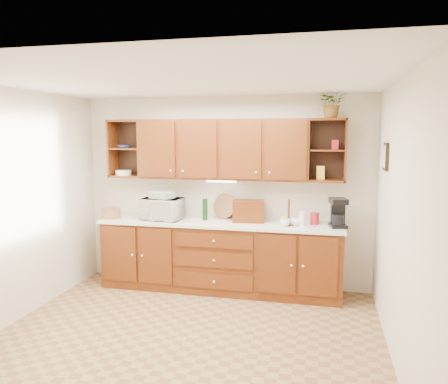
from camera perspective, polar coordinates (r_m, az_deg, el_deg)
The scene contains 26 objects.
floor at distance 4.78m, azimuth -4.82°, elevation -18.37°, with size 4.00×4.00×0.00m, color olive.
ceiling at distance 4.34m, azimuth -5.21°, elevation 14.29°, with size 4.00×4.00×0.00m, color white.
back_wall at distance 6.05m, azimuth 0.11°, elevation 0.03°, with size 4.00×4.00×0.00m, color beige.
left_wall at distance 5.34m, azimuth -25.90°, elevation -1.72°, with size 3.50×3.50×0.00m, color beige.
right_wall at distance 4.22m, azimuth 21.84°, elevation -3.75°, with size 3.50×3.50×0.00m, color beige.
base_cabinets at distance 5.93m, azimuth -0.55°, elevation -8.51°, with size 3.20×0.60×0.90m, color #3D1407.
countertop at distance 5.81m, azimuth -0.58°, elevation -4.08°, with size 3.24×0.64×0.04m, color silver.
upper_cabinets at distance 5.84m, azimuth -0.15°, elevation 5.60°, with size 3.20×0.33×0.80m.
undercabinet_light at distance 5.82m, azimuth -0.37°, elevation 1.42°, with size 0.40×0.05×0.03m, color white.
framed_picture at distance 5.04m, azimuth 20.37°, elevation 4.36°, with size 0.03×0.24×0.30m, color black.
wicker_basket at distance 6.24m, azimuth -14.50°, elevation -2.68°, with size 0.25×0.25×0.14m, color olive.
microwave at distance 5.98m, azimuth -8.07°, elevation -2.20°, with size 0.53×0.36×0.29m, color silver.
towel_stack at distance 5.95m, azimuth -8.10°, elevation -0.39°, with size 0.29×0.21×0.09m, color #CDB960.
wine_bottle at distance 5.90m, azimuth -2.50°, elevation -2.28°, with size 0.07×0.07×0.29m, color black.
woven_tray at distance 6.04m, azimuth 0.03°, elevation -3.35°, with size 0.35×0.35×0.02m, color olive.
bread_box at distance 5.79m, azimuth 3.23°, elevation -2.49°, with size 0.41×0.26×0.29m, color #3D1407.
mug_tree at distance 5.63m, azimuth 8.43°, elevation -3.79°, with size 0.27×0.28×0.33m.
canister_red at distance 5.74m, azimuth 11.75°, elevation -3.40°, with size 0.11×0.11×0.15m, color #AB1822.
canister_white at distance 5.61m, azimuth 10.19°, elevation -3.43°, with size 0.08×0.08×0.19m, color white.
canister_yellow at distance 5.65m, azimuth 7.87°, elevation -3.72°, with size 0.08×0.08×0.11m, color yellow.
coffee_maker at distance 5.64m, azimuth 14.67°, elevation -2.67°, with size 0.24×0.29×0.36m.
bowl_stack at distance 6.28m, azimuth -12.98°, elevation 5.79°, with size 0.16×0.16×0.04m, color #2A489C.
plate_stack at distance 6.32m, azimuth -13.00°, elevation 2.48°, with size 0.22×0.22×0.07m, color white.
pantry_box_yellow at distance 5.69m, azimuth 12.48°, elevation 2.48°, with size 0.10×0.07×0.17m, color yellow.
pantry_box_red at distance 5.67m, azimuth 14.27°, elevation 6.00°, with size 0.08×0.07×0.12m, color #AB1822.
potted_plant at distance 5.64m, azimuth 13.99°, elevation 11.21°, with size 0.33×0.28×0.36m, color #999999.
Camera 1 is at (1.33, -4.10, 2.08)m, focal length 35.00 mm.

